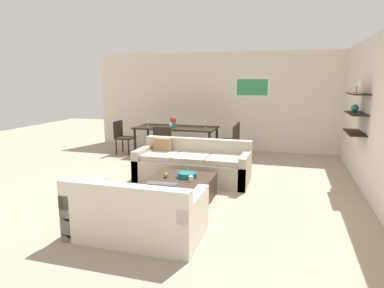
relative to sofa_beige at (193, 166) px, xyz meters
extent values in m
plane|color=tan|center=(0.07, -0.34, -0.29)|extent=(18.00, 18.00, 0.00)
cube|color=silver|center=(0.37, 3.19, 1.06)|extent=(8.40, 0.06, 2.70)
cube|color=white|center=(0.76, 3.15, 1.46)|extent=(0.97, 0.02, 0.54)
cube|color=#338C59|center=(0.76, 3.13, 1.46)|extent=(0.82, 0.01, 0.43)
cube|color=silver|center=(3.10, 0.26, 1.06)|extent=(0.06, 8.20, 2.70)
cube|color=black|center=(2.93, 0.51, 1.41)|extent=(0.28, 0.90, 0.02)
cube|color=black|center=(2.93, 0.51, 1.06)|extent=(0.28, 0.90, 0.02)
cube|color=black|center=(2.93, 0.51, 0.71)|extent=(0.28, 0.90, 0.02)
cylinder|color=silver|center=(2.93, 0.31, 1.53)|extent=(0.10, 0.10, 0.22)
sphere|color=teal|center=(2.93, 0.69, 1.14)|extent=(0.14, 0.14, 0.14)
cylinder|color=#D85933|center=(2.93, 0.56, 1.48)|extent=(0.07, 0.07, 0.12)
cube|color=#4C1E19|center=(2.93, 0.36, 0.73)|extent=(0.20, 0.28, 0.03)
cube|color=#B2A893|center=(0.01, -0.04, -0.08)|extent=(2.19, 0.90, 0.42)
cube|color=#B2A893|center=(0.01, 0.33, 0.31)|extent=(2.19, 0.16, 0.36)
cube|color=#B2A893|center=(-1.02, -0.04, 0.01)|extent=(0.14, 0.90, 0.60)
cube|color=#B2A893|center=(1.03, -0.04, 0.01)|extent=(0.14, 0.90, 0.60)
cube|color=#B2A893|center=(-0.63, -0.08, 0.18)|extent=(0.62, 0.70, 0.10)
cube|color=#B2A893|center=(0.01, -0.08, 0.18)|extent=(0.62, 0.70, 0.10)
cube|color=#B2A893|center=(0.65, -0.08, 0.18)|extent=(0.62, 0.70, 0.10)
cube|color=#99724C|center=(-0.68, 0.15, 0.31)|extent=(0.36, 0.12, 0.36)
cube|color=silver|center=(0.01, -2.49, -0.08)|extent=(1.62, 0.90, 0.42)
cube|color=silver|center=(0.01, -2.86, 0.31)|extent=(1.62, 0.16, 0.36)
cube|color=silver|center=(0.75, -2.49, 0.01)|extent=(0.14, 0.90, 0.60)
cube|color=silver|center=(-0.73, -2.49, 0.01)|extent=(0.14, 0.90, 0.60)
cube|color=silver|center=(0.34, -2.45, 0.18)|extent=(0.65, 0.70, 0.10)
cube|color=silver|center=(-0.33, -2.45, 0.18)|extent=(0.65, 0.70, 0.10)
cube|color=#4C4C56|center=(0.41, -2.68, 0.31)|extent=(0.37, 0.14, 0.36)
cube|color=#38281E|center=(0.13, -1.15, -0.10)|extent=(1.00, 0.98, 0.38)
cylinder|color=#19666B|center=(0.22, -1.07, 0.13)|extent=(0.32, 0.32, 0.07)
torus|color=#19666B|center=(0.22, -1.07, 0.16)|extent=(0.32, 0.32, 0.02)
cylinder|color=silver|center=(0.35, -1.28, 0.13)|extent=(0.08, 0.08, 0.09)
sphere|color=#669E2D|center=(-0.11, -1.19, 0.13)|extent=(0.08, 0.08, 0.08)
cube|color=black|center=(-1.03, 2.02, 0.44)|extent=(2.08, 0.95, 0.04)
cylinder|color=black|center=(-2.01, 1.60, 0.06)|extent=(0.06, 0.06, 0.71)
cylinder|color=black|center=(-0.05, 1.60, 0.06)|extent=(0.06, 0.06, 0.71)
cylinder|color=black|center=(-2.01, 2.43, 0.06)|extent=(0.06, 0.06, 0.71)
cylinder|color=black|center=(-0.05, 2.43, 0.06)|extent=(0.06, 0.06, 0.71)
cube|color=black|center=(0.33, 2.23, 0.14)|extent=(0.44, 0.44, 0.04)
cube|color=black|center=(0.53, 2.23, 0.37)|extent=(0.04, 0.44, 0.43)
cylinder|color=black|center=(0.15, 2.41, -0.09)|extent=(0.04, 0.04, 0.41)
cylinder|color=black|center=(0.15, 2.05, -0.09)|extent=(0.04, 0.04, 0.41)
cylinder|color=black|center=(0.51, 2.41, -0.09)|extent=(0.04, 0.04, 0.41)
cylinder|color=black|center=(0.51, 2.05, -0.09)|extent=(0.04, 0.04, 0.41)
cube|color=black|center=(0.33, 1.80, 0.14)|extent=(0.44, 0.44, 0.04)
cube|color=black|center=(0.53, 1.80, 0.37)|extent=(0.04, 0.44, 0.43)
cylinder|color=black|center=(0.15, 1.98, -0.09)|extent=(0.04, 0.04, 0.41)
cylinder|color=black|center=(0.15, 1.62, -0.09)|extent=(0.04, 0.04, 0.41)
cylinder|color=black|center=(0.51, 1.98, -0.09)|extent=(0.04, 0.04, 0.41)
cylinder|color=black|center=(0.51, 1.62, -0.09)|extent=(0.04, 0.04, 0.41)
cube|color=black|center=(-1.03, 1.22, 0.14)|extent=(0.44, 0.44, 0.04)
cube|color=black|center=(-1.03, 1.02, 0.37)|extent=(0.44, 0.04, 0.43)
cylinder|color=black|center=(-0.85, 1.40, -0.09)|extent=(0.04, 0.04, 0.41)
cylinder|color=black|center=(-1.21, 1.40, -0.09)|extent=(0.04, 0.04, 0.41)
cylinder|color=black|center=(-0.85, 1.04, -0.09)|extent=(0.04, 0.04, 0.41)
cylinder|color=black|center=(-1.21, 1.04, -0.09)|extent=(0.04, 0.04, 0.41)
cube|color=black|center=(-2.39, 1.80, 0.14)|extent=(0.44, 0.44, 0.04)
cube|color=black|center=(-2.59, 1.80, 0.37)|extent=(0.04, 0.44, 0.43)
cylinder|color=black|center=(-2.21, 1.62, -0.09)|extent=(0.04, 0.04, 0.41)
cylinder|color=black|center=(-2.21, 1.98, -0.09)|extent=(0.04, 0.04, 0.41)
cylinder|color=black|center=(-2.57, 1.62, -0.09)|extent=(0.04, 0.04, 0.41)
cylinder|color=black|center=(-2.57, 1.98, -0.09)|extent=(0.04, 0.04, 0.41)
cylinder|color=silver|center=(-1.78, 1.90, 0.46)|extent=(0.06, 0.06, 0.01)
cylinder|color=silver|center=(-1.78, 1.90, 0.51)|extent=(0.01, 0.01, 0.09)
cylinder|color=silver|center=(-1.78, 1.90, 0.59)|extent=(0.07, 0.07, 0.08)
cylinder|color=silver|center=(-1.03, 1.60, 0.46)|extent=(0.06, 0.06, 0.01)
cylinder|color=silver|center=(-1.03, 1.60, 0.50)|extent=(0.01, 0.01, 0.08)
cylinder|color=silver|center=(-1.03, 1.60, 0.58)|extent=(0.06, 0.06, 0.08)
cylinder|color=silver|center=(-0.28, 2.13, 0.46)|extent=(0.06, 0.06, 0.01)
cylinder|color=silver|center=(-0.28, 2.13, 0.51)|extent=(0.01, 0.01, 0.08)
cylinder|color=silver|center=(-0.28, 2.13, 0.58)|extent=(0.08, 0.08, 0.07)
cylinder|color=teal|center=(-1.09, 1.96, 0.53)|extent=(0.15, 0.15, 0.14)
sphere|color=red|center=(-1.09, 1.96, 0.66)|extent=(0.16, 0.16, 0.16)
camera|label=1|loc=(1.79, -6.13, 1.65)|focal=31.45mm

